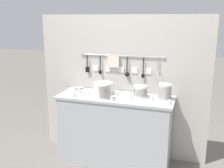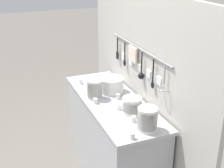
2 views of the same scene
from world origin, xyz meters
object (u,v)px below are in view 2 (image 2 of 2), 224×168
cup_edge_near (96,81)px  cup_edge_far (132,136)px  cup_beside_plates (96,85)px  bowl_stack_short_front (147,119)px  steel_mixing_bowl (105,76)px  cup_centre (95,79)px  plate_stack (111,85)px  cup_by_caddy (134,119)px  cup_back_right (81,82)px  cup_front_left (119,107)px  bowl_stack_wide_centre (95,89)px  cup_mid_row (118,97)px  cup_back_left (96,101)px  bowl_stack_back_corner (132,105)px

cup_edge_near → cup_edge_far: (1.06, -0.10, 0.00)m
cup_beside_plates → cup_edge_near: bearing=162.1°
bowl_stack_short_front → steel_mixing_bowl: size_ratio=1.56×
bowl_stack_short_front → cup_centre: size_ratio=3.81×
plate_stack → cup_by_caddy: (0.60, -0.05, -0.05)m
cup_back_right → cup_front_left: (0.67, 0.13, 0.00)m
cup_front_left → cup_edge_far: bearing=-11.5°
bowl_stack_short_front → cup_centre: 1.05m
cup_by_caddy → cup_edge_far: 0.24m
bowl_stack_wide_centre → plate_stack: bearing=111.2°
steel_mixing_bowl → cup_edge_far: (1.17, -0.24, 0.00)m
bowl_stack_short_front → cup_beside_plates: size_ratio=3.81×
cup_edge_far → cup_front_left: same height
bowl_stack_short_front → cup_edge_far: size_ratio=3.81×
plate_stack → cup_edge_near: (-0.25, -0.07, -0.05)m
bowl_stack_short_front → cup_by_caddy: bearing=-165.2°
cup_edge_far → bowl_stack_short_front: bearing=114.5°
cup_mid_row → cup_back_left: size_ratio=1.00×
cup_centre → steel_mixing_bowl: bearing=112.4°
cup_edge_near → cup_edge_far: 1.07m
steel_mixing_bowl → cup_back_left: 0.61m
bowl_stack_short_front → cup_front_left: size_ratio=3.81×
bowl_stack_back_corner → cup_back_left: bearing=-141.7°
cup_front_left → cup_by_caddy: bearing=6.3°
cup_edge_near → cup_front_left: bearing=-0.7°
bowl_stack_wide_centre → steel_mixing_bowl: 0.51m
bowl_stack_short_front → plate_stack: bowl_stack_short_front is taller
cup_beside_plates → steel_mixing_bowl: bearing=139.9°
cup_centre → cup_mid_row: bearing=6.9°
cup_by_caddy → cup_mid_row: 0.43m
cup_beside_plates → cup_edge_far: bearing=-4.0°
bowl_stack_short_front → cup_front_left: 0.39m
cup_by_caddy → cup_back_right: size_ratio=1.00×
bowl_stack_wide_centre → cup_centre: size_ratio=3.73×
steel_mixing_bowl → cup_beside_plates: 0.26m
cup_front_left → cup_edge_near: bearing=179.3°
cup_back_right → cup_by_caddy: bearing=10.1°
bowl_stack_wide_centre → cup_beside_plates: (-0.23, 0.09, -0.07)m
cup_beside_plates → cup_back_right: size_ratio=1.00×
cup_beside_plates → cup_back_right: bearing=-142.0°
cup_by_caddy → cup_back_left: 0.45m
bowl_stack_back_corner → cup_edge_near: size_ratio=3.29×
cup_back_right → cup_beside_plates: bearing=38.0°
plate_stack → cup_beside_plates: bearing=-147.3°
bowl_stack_short_front → steel_mixing_bowl: bowl_stack_short_front is taller
bowl_stack_wide_centre → cup_mid_row: 0.22m
bowl_stack_wide_centre → cup_by_caddy: bearing=15.3°
bowl_stack_short_front → plate_stack: 0.74m
cup_edge_far → cup_back_left: (-0.63, -0.05, 0.00)m
bowl_stack_short_front → cup_mid_row: bearing=179.0°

